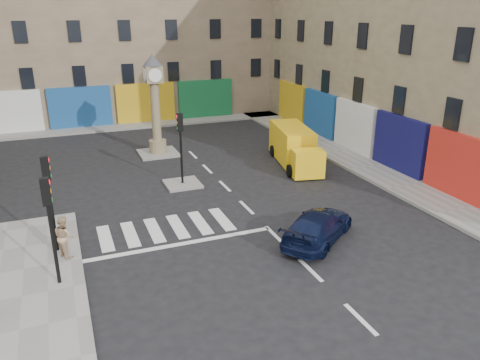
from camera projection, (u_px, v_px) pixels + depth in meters
ground at (285, 245)px, 18.33m from camera, size 120.00×120.00×0.00m
sidewalk_right at (336, 152)px, 30.03m from camera, size 2.60×30.00×0.15m
sidewalk_far at (110, 127)px, 36.31m from camera, size 32.00×2.40×0.15m
island_near at (183, 184)px, 24.61m from camera, size 1.80×1.80×0.12m
island_far at (158, 153)px, 29.85m from camera, size 2.40×2.40×0.12m
building_right at (431, 21)px, 29.47m from camera, size 10.00×30.00×16.00m
building_far at (92, 12)px, 38.48m from camera, size 32.00×10.00×17.00m
traffic_light_left_near at (49, 215)px, 14.74m from camera, size 0.28×0.22×3.70m
traffic_light_left_far at (49, 189)px, 16.84m from camera, size 0.28×0.22×3.70m
traffic_light_island at (181, 137)px, 23.73m from camera, size 0.28×0.22×3.70m
clock_pillar at (155, 99)px, 28.64m from camera, size 1.20×1.20×6.10m
navy_sedan at (318, 226)px, 18.52m from camera, size 4.44×3.99×1.24m
yellow_van at (294, 147)px, 27.66m from camera, size 2.90×6.07×2.12m
pedestrian_tan at (64, 236)px, 17.04m from camera, size 0.87×0.94×1.55m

